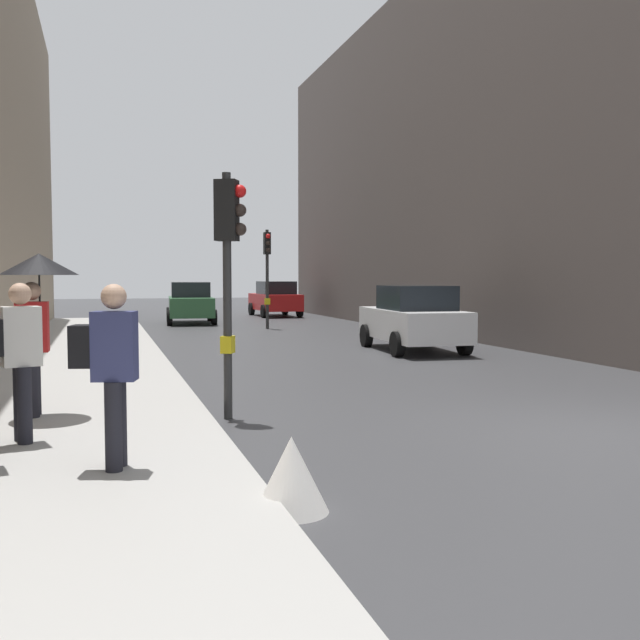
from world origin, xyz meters
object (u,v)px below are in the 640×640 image
(traffic_light_far_median, at_px, (267,261))
(car_green_estate, at_px, (191,303))
(warning_sign_triangle, at_px, (291,474))
(car_red_sedan, at_px, (275,299))
(car_white_compact, at_px, (414,318))
(pedestrian_with_black_backpack, at_px, (17,353))
(pedestrian_with_grey_backpack, at_px, (110,365))
(traffic_light_near_right, at_px, (229,250))
(pedestrian_with_umbrella, at_px, (37,289))

(traffic_light_far_median, relative_size, car_green_estate, 0.87)
(traffic_light_far_median, height_order, warning_sign_triangle, traffic_light_far_median)
(car_green_estate, xyz_separation_m, car_red_sedan, (4.72, 4.23, 0.00))
(car_white_compact, relative_size, pedestrian_with_black_backpack, 2.44)
(pedestrian_with_grey_backpack, bearing_deg, traffic_light_far_median, 73.25)
(car_red_sedan, bearing_deg, car_green_estate, -138.09)
(traffic_light_near_right, bearing_deg, pedestrian_with_grey_backpack, -119.61)
(pedestrian_with_umbrella, height_order, pedestrian_with_grey_backpack, pedestrian_with_umbrella)
(pedestrian_with_umbrella, xyz_separation_m, pedestrian_with_black_backpack, (-0.09, -1.58, -0.68))
(car_green_estate, height_order, car_red_sedan, same)
(car_white_compact, bearing_deg, traffic_light_far_median, 101.84)
(traffic_light_near_right, relative_size, car_green_estate, 0.79)
(traffic_light_far_median, height_order, car_green_estate, traffic_light_far_median)
(car_green_estate, height_order, warning_sign_triangle, car_green_estate)
(traffic_light_far_median, height_order, pedestrian_with_grey_backpack, traffic_light_far_median)
(pedestrian_with_umbrella, relative_size, pedestrian_with_black_backpack, 1.21)
(traffic_light_far_median, relative_size, car_white_compact, 0.88)
(car_red_sedan, height_order, pedestrian_with_grey_backpack, pedestrian_with_grey_backpack)
(traffic_light_far_median, bearing_deg, warning_sign_triangle, -102.09)
(pedestrian_with_grey_backpack, bearing_deg, pedestrian_with_umbrella, 106.31)
(traffic_light_near_right, distance_m, car_white_compact, 10.11)
(traffic_light_far_median, xyz_separation_m, pedestrian_with_grey_backpack, (-5.98, -19.87, -1.45))
(car_red_sedan, relative_size, pedestrian_with_black_backpack, 2.40)
(car_red_sedan, bearing_deg, pedestrian_with_umbrella, -109.88)
(car_green_estate, distance_m, warning_sign_triangle, 25.42)
(traffic_light_far_median, bearing_deg, car_white_compact, -78.16)
(traffic_light_near_right, distance_m, car_red_sedan, 26.32)
(traffic_light_far_median, bearing_deg, traffic_light_near_right, -104.35)
(warning_sign_triangle, bearing_deg, traffic_light_near_right, 87.55)
(warning_sign_triangle, bearing_deg, pedestrian_with_grey_backpack, 138.73)
(warning_sign_triangle, bearing_deg, car_red_sedan, 77.02)
(car_white_compact, bearing_deg, warning_sign_triangle, -118.52)
(traffic_light_far_median, distance_m, car_green_estate, 5.14)
(pedestrian_with_black_backpack, bearing_deg, warning_sign_triangle, -48.08)
(pedestrian_with_grey_backpack, xyz_separation_m, pedestrian_with_black_backpack, (-0.97, 1.42, 0.00))
(car_green_estate, bearing_deg, pedestrian_with_umbrella, -101.87)
(traffic_light_near_right, height_order, car_white_compact, traffic_light_near_right)
(pedestrian_with_grey_backpack, relative_size, pedestrian_with_black_backpack, 1.00)
(pedestrian_with_black_backpack, bearing_deg, car_green_estate, 78.72)
(pedestrian_with_grey_backpack, bearing_deg, traffic_light_near_right, 60.39)
(car_white_compact, relative_size, pedestrian_with_umbrella, 2.02)
(pedestrian_with_umbrella, bearing_deg, car_red_sedan, 70.12)
(car_white_compact, relative_size, car_red_sedan, 1.02)
(car_red_sedan, distance_m, pedestrian_with_umbrella, 26.90)
(traffic_light_far_median, height_order, pedestrian_with_umbrella, traffic_light_far_median)
(traffic_light_near_right, relative_size, pedestrian_with_grey_backpack, 1.94)
(pedestrian_with_grey_backpack, distance_m, warning_sign_triangle, 2.10)
(car_red_sedan, height_order, pedestrian_with_black_backpack, pedestrian_with_black_backpack)
(traffic_light_near_right, bearing_deg, traffic_light_far_median, 75.65)
(traffic_light_far_median, height_order, car_white_compact, traffic_light_far_median)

